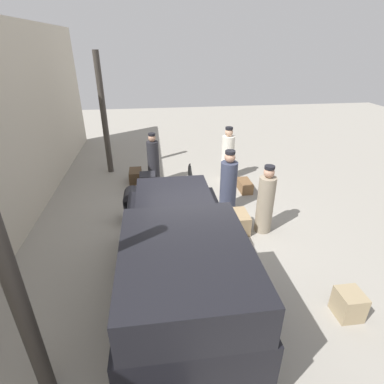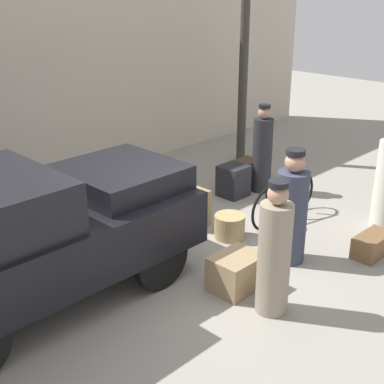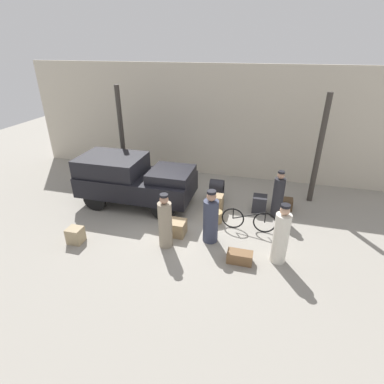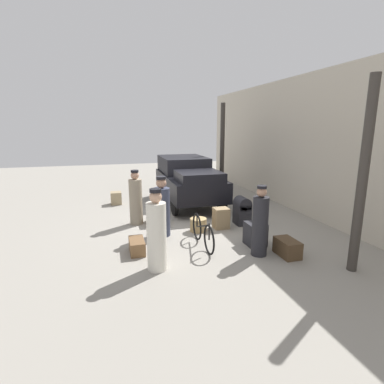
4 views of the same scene
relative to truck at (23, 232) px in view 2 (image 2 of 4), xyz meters
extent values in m
plane|color=gray|center=(2.05, -0.68, -0.96)|extent=(30.00, 30.00, 0.00)
cube|color=beige|center=(2.05, 3.40, 1.29)|extent=(16.00, 0.15, 4.50)
cylinder|color=#38332D|center=(6.09, 1.82, 0.94)|extent=(0.19, 0.19, 3.80)
cylinder|color=black|center=(1.36, 0.83, -0.56)|extent=(0.81, 0.12, 0.81)
cylinder|color=black|center=(1.36, -0.83, -0.56)|extent=(0.81, 0.12, 0.81)
cube|color=black|center=(0.14, 0.00, -0.19)|extent=(3.93, 1.82, 0.69)
cube|color=black|center=(1.42, 0.00, 0.31)|extent=(1.38, 1.42, 0.31)
torus|color=black|center=(4.57, -0.73, -0.62)|extent=(0.69, 0.04, 0.69)
torus|color=black|center=(3.62, -0.73, -0.62)|extent=(0.69, 0.04, 0.69)
cylinder|color=black|center=(4.09, -0.73, -0.45)|extent=(0.96, 0.04, 0.37)
cylinder|color=black|center=(3.62, -0.73, -0.44)|extent=(0.04, 0.04, 0.36)
cylinder|color=black|center=(4.57, -0.73, -0.42)|extent=(0.04, 0.04, 0.39)
cylinder|color=tan|center=(3.02, -0.51, -0.78)|extent=(0.46, 0.46, 0.36)
cylinder|color=#33384C|center=(3.08, -1.54, -0.31)|extent=(0.43, 0.43, 1.29)
sphere|color=tan|center=(3.08, -1.54, 0.47)|extent=(0.27, 0.27, 0.27)
cylinder|color=black|center=(3.08, -1.54, 0.60)|extent=(0.25, 0.25, 0.07)
cylinder|color=gray|center=(1.92, -2.11, -0.28)|extent=(0.38, 0.38, 1.36)
sphere|color=tan|center=(1.92, -2.11, 0.51)|extent=(0.24, 0.24, 0.24)
cylinder|color=black|center=(1.92, -2.11, 0.63)|extent=(0.22, 0.22, 0.06)
cylinder|color=#232328|center=(4.91, 0.35, -0.28)|extent=(0.36, 0.36, 1.35)
sphere|color=tan|center=(4.91, 0.35, 0.50)|extent=(0.22, 0.22, 0.22)
cylinder|color=black|center=(4.91, 0.35, 0.62)|extent=(0.21, 0.21, 0.06)
cube|color=#232328|center=(2.80, 0.91, -0.65)|extent=(0.49, 0.40, 0.63)
cylinder|color=#232328|center=(2.80, 0.91, -0.33)|extent=(0.49, 0.40, 0.40)
cube|color=brown|center=(4.03, -2.31, -0.81)|extent=(0.66, 0.33, 0.31)
cube|color=#232328|center=(4.35, 0.55, -0.68)|extent=(0.46, 0.46, 0.56)
cube|color=#937A56|center=(2.96, 0.18, -0.67)|extent=(0.37, 0.42, 0.59)
cube|color=#937A56|center=(2.00, -1.51, -0.73)|extent=(0.63, 0.50, 0.45)
cube|color=#4C3823|center=(5.13, 0.94, -0.77)|extent=(0.64, 0.38, 0.38)
camera|label=1|loc=(-3.74, 0.33, 3.02)|focal=28.00mm
camera|label=2|loc=(-2.55, -5.21, 2.68)|focal=50.00mm
camera|label=3|loc=(4.42, -8.64, 4.20)|focal=28.00mm
camera|label=4|loc=(10.62, -2.84, 1.91)|focal=28.00mm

